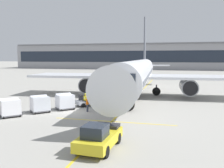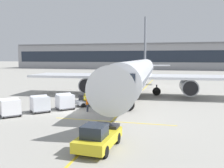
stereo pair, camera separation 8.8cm
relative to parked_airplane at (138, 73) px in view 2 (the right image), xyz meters
The scene contains 13 objects.
ground_plane 15.03m from the parked_airplane, 111.07° to the right, with size 600.00×600.00×0.00m, color #9E9B93.
parked_airplane is the anchor object (origin of this frame).
belt_loader 10.82m from the parked_airplane, 116.30° to the right, with size 4.76×4.59×2.88m.
baggage_cart_lead 14.48m from the parked_airplane, 118.83° to the right, with size 2.54×2.55×1.91m.
baggage_cart_second 17.30m from the parked_airplane, 121.36° to the right, with size 2.54×2.55×1.91m.
baggage_cart_third 20.49m from the parked_airplane, 122.34° to the right, with size 2.54×2.55×1.91m.
pushback_tug 23.85m from the parked_airplane, 88.06° to the right, with size 2.35×4.51×1.83m.
ground_crew_by_loader 13.75m from the parked_airplane, 106.66° to the right, with size 0.26×0.57×1.74m.
ground_crew_by_carts 12.00m from the parked_airplane, 115.23° to the right, with size 0.50×0.40×1.74m.
safety_cone_engine_keepout 8.08m from the parked_airplane, 158.90° to the right, with size 0.54×0.54×0.62m.
apron_guidance_line_lead_in 3.74m from the parked_airplane, 97.43° to the right, with size 0.20×110.00×0.01m.
apron_guidance_line_stop_bar 16.91m from the parked_airplane, 89.84° to the right, with size 12.00×0.20×0.01m.
terminal_building 94.36m from the parked_airplane, 95.26° to the left, with size 142.85×21.40×13.23m.
Camera 2 is at (10.93, -25.53, 6.18)m, focal length 39.68 mm.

